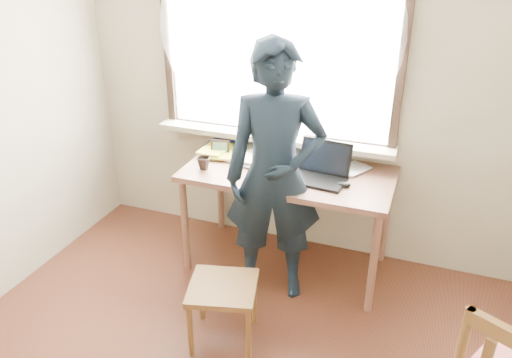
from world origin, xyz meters
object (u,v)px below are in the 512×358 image
at_px(desk, 288,182).
at_px(laptop, 321,170).
at_px(mug_dark, 204,163).
at_px(mug_white, 273,152).
at_px(work_chair, 223,294).
at_px(person, 275,176).

distance_m(desk, laptop, 0.28).
bearing_deg(laptop, mug_dark, -170.04).
height_order(mug_white, mug_dark, mug_white).
distance_m(mug_dark, work_chair, 0.99).
bearing_deg(mug_white, desk, -46.51).
height_order(laptop, work_chair, laptop).
height_order(laptop, person, person).
xyz_separation_m(desk, mug_dark, (-0.58, -0.17, 0.13)).
relative_size(laptop, work_chair, 0.80).
bearing_deg(person, mug_white, 93.12).
xyz_separation_m(desk, mug_white, (-0.18, 0.19, 0.13)).
bearing_deg(mug_white, laptop, -27.25).
relative_size(mug_dark, work_chair, 0.20).
bearing_deg(work_chair, mug_white, 92.98).
xyz_separation_m(mug_white, mug_dark, (-0.40, -0.36, -0.00)).
bearing_deg(desk, work_chair, -97.77).
bearing_deg(laptop, work_chair, -112.73).
bearing_deg(desk, mug_dark, -163.47).
bearing_deg(mug_white, person, -70.15).
bearing_deg(work_chair, laptop, 67.27).
distance_m(mug_white, person, 0.52).
distance_m(desk, mug_white, 0.29).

